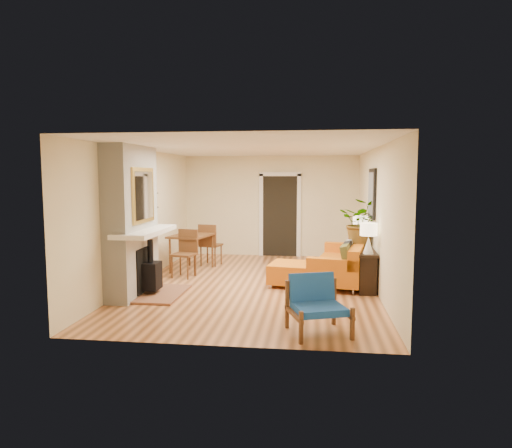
{
  "coord_description": "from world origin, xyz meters",
  "views": [
    {
      "loc": [
        1.1,
        -8.56,
        2.08
      ],
      "look_at": [
        0.0,
        0.2,
        1.15
      ],
      "focal_mm": 32.0,
      "sensor_mm": 36.0,
      "label": 1
    }
  ],
  "objects_px": {
    "sofa": "(344,262)",
    "lamp_near": "(369,235)",
    "dining_table": "(195,242)",
    "lamp_far": "(360,226)",
    "console_table": "(363,255)",
    "houseplant": "(362,222)",
    "blue_chair": "(316,301)",
    "ottoman": "(293,272)"
  },
  "relations": [
    {
      "from": "sofa",
      "to": "lamp_near",
      "type": "height_order",
      "value": "lamp_near"
    },
    {
      "from": "dining_table",
      "to": "lamp_near",
      "type": "xyz_separation_m",
      "value": [
        3.54,
        -1.61,
        0.42
      ]
    },
    {
      "from": "lamp_near",
      "to": "lamp_far",
      "type": "xyz_separation_m",
      "value": [
        0.0,
        1.45,
        0.0
      ]
    },
    {
      "from": "console_table",
      "to": "lamp_far",
      "type": "relative_size",
      "value": 3.43
    },
    {
      "from": "houseplant",
      "to": "sofa",
      "type": "bearing_deg",
      "value": -179.01
    },
    {
      "from": "dining_table",
      "to": "console_table",
      "type": "bearing_deg",
      "value": -13.83
    },
    {
      "from": "blue_chair",
      "to": "console_table",
      "type": "bearing_deg",
      "value": 71.93
    },
    {
      "from": "dining_table",
      "to": "houseplant",
      "type": "height_order",
      "value": "houseplant"
    },
    {
      "from": "dining_table",
      "to": "houseplant",
      "type": "xyz_separation_m",
      "value": [
        3.53,
        -0.64,
        0.55
      ]
    },
    {
      "from": "lamp_near",
      "to": "console_table",
      "type": "bearing_deg",
      "value": 90.0
    },
    {
      "from": "sofa",
      "to": "lamp_far",
      "type": "xyz_separation_m",
      "value": [
        0.34,
        0.48,
        0.69
      ]
    },
    {
      "from": "lamp_far",
      "to": "sofa",
      "type": "bearing_deg",
      "value": -124.87
    },
    {
      "from": "blue_chair",
      "to": "houseplant",
      "type": "height_order",
      "value": "houseplant"
    },
    {
      "from": "console_table",
      "to": "lamp_far",
      "type": "bearing_deg",
      "value": 90.0
    },
    {
      "from": "dining_table",
      "to": "console_table",
      "type": "relative_size",
      "value": 1.0
    },
    {
      "from": "lamp_near",
      "to": "houseplant",
      "type": "relative_size",
      "value": 0.59
    },
    {
      "from": "sofa",
      "to": "blue_chair",
      "type": "distance_m",
      "value": 3.08
    },
    {
      "from": "sofa",
      "to": "console_table",
      "type": "bearing_deg",
      "value": -33.66
    },
    {
      "from": "ottoman",
      "to": "console_table",
      "type": "height_order",
      "value": "console_table"
    },
    {
      "from": "blue_chair",
      "to": "lamp_near",
      "type": "xyz_separation_m",
      "value": [
        0.91,
        2.07,
        0.65
      ]
    },
    {
      "from": "blue_chair",
      "to": "console_table",
      "type": "height_order",
      "value": "blue_chair"
    },
    {
      "from": "console_table",
      "to": "lamp_near",
      "type": "xyz_separation_m",
      "value": [
        0.0,
        -0.74,
        0.49
      ]
    },
    {
      "from": "ottoman",
      "to": "lamp_far",
      "type": "distance_m",
      "value": 1.83
    },
    {
      "from": "ottoman",
      "to": "houseplant",
      "type": "distance_m",
      "value": 1.69
    },
    {
      "from": "ottoman",
      "to": "houseplant",
      "type": "height_order",
      "value": "houseplant"
    },
    {
      "from": "dining_table",
      "to": "console_table",
      "type": "height_order",
      "value": "dining_table"
    },
    {
      "from": "blue_chair",
      "to": "dining_table",
      "type": "distance_m",
      "value": 4.52
    },
    {
      "from": "console_table",
      "to": "ottoman",
      "type": "bearing_deg",
      "value": -170.54
    },
    {
      "from": "sofa",
      "to": "houseplant",
      "type": "bearing_deg",
      "value": 0.99
    },
    {
      "from": "sofa",
      "to": "ottoman",
      "type": "height_order",
      "value": "sofa"
    },
    {
      "from": "ottoman",
      "to": "dining_table",
      "type": "distance_m",
      "value": 2.49
    },
    {
      "from": "sofa",
      "to": "console_table",
      "type": "xyz_separation_m",
      "value": [
        0.34,
        -0.22,
        0.2
      ]
    },
    {
      "from": "ottoman",
      "to": "dining_table",
      "type": "height_order",
      "value": "dining_table"
    },
    {
      "from": "ottoman",
      "to": "lamp_far",
      "type": "bearing_deg",
      "value": 34.8
    },
    {
      "from": "blue_chair",
      "to": "console_table",
      "type": "xyz_separation_m",
      "value": [
        0.91,
        2.8,
        0.16
      ]
    },
    {
      "from": "ottoman",
      "to": "lamp_near",
      "type": "distance_m",
      "value": 1.65
    },
    {
      "from": "lamp_near",
      "to": "houseplant",
      "type": "distance_m",
      "value": 0.98
    },
    {
      "from": "sofa",
      "to": "lamp_far",
      "type": "bearing_deg",
      "value": 55.13
    },
    {
      "from": "ottoman",
      "to": "lamp_far",
      "type": "xyz_separation_m",
      "value": [
        1.34,
        0.93,
        0.82
      ]
    },
    {
      "from": "lamp_near",
      "to": "lamp_far",
      "type": "distance_m",
      "value": 1.45
    },
    {
      "from": "houseplant",
      "to": "blue_chair",
      "type": "bearing_deg",
      "value": -106.6
    },
    {
      "from": "sofa",
      "to": "houseplant",
      "type": "distance_m",
      "value": 0.87
    }
  ]
}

